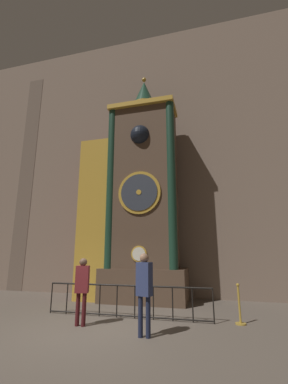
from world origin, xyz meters
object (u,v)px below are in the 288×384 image
(visitor_near, at_px, (82,284))
(visitor_far, at_px, (144,285))
(stanchion_post, at_px, (240,311))
(clock_tower, at_px, (133,199))

(visitor_near, distance_m, visitor_far, 1.90)
(visitor_far, relative_size, stanchion_post, 1.77)
(visitor_far, bearing_deg, stanchion_post, 54.03)
(clock_tower, bearing_deg, visitor_far, -68.81)
(visitor_far, xyz_separation_m, stanchion_post, (2.19, 1.70, -0.77))
(visitor_near, bearing_deg, visitor_far, -29.70)
(visitor_near, relative_size, visitor_far, 0.93)
(stanchion_post, bearing_deg, visitor_near, -162.98)
(visitor_far, distance_m, stanchion_post, 2.88)
(clock_tower, height_order, stanchion_post, clock_tower)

